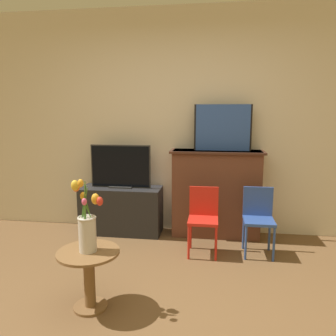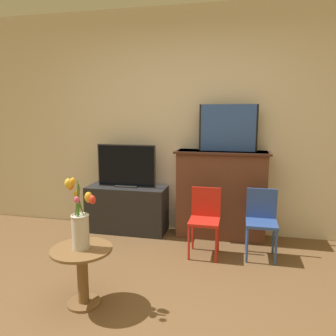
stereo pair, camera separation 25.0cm
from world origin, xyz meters
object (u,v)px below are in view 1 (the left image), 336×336
(chair_blue, at_px, (258,216))
(tv_monitor, at_px, (121,167))
(chair_red, at_px, (203,215))
(vase_tulips, at_px, (87,224))
(painting, at_px, (223,128))

(chair_blue, bearing_deg, tv_monitor, 166.21)
(chair_blue, bearing_deg, chair_red, -173.16)
(chair_blue, xyz_separation_m, vase_tulips, (-1.39, -1.20, 0.26))
(painting, distance_m, chair_blue, 1.07)
(painting, relative_size, vase_tulips, 1.17)
(tv_monitor, bearing_deg, chair_red, -24.24)
(tv_monitor, distance_m, chair_blue, 1.69)
(painting, xyz_separation_m, tv_monitor, (-1.21, -0.06, -0.48))
(painting, height_order, vase_tulips, painting)
(chair_blue, bearing_deg, vase_tulips, -139.21)
(chair_red, distance_m, vase_tulips, 1.42)
(tv_monitor, distance_m, chair_red, 1.19)
(chair_red, height_order, vase_tulips, vase_tulips)
(painting, height_order, chair_blue, painting)
(tv_monitor, bearing_deg, vase_tulips, -82.78)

